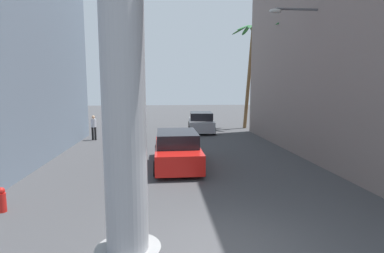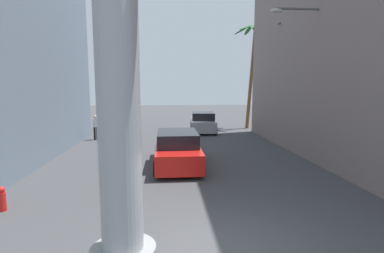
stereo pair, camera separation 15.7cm
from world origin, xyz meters
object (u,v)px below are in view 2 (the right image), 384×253
at_px(street_lamp, 317,69).
at_px(pedestrian_mid_right, 307,139).
at_px(palm_tree_far_right, 251,59).
at_px(pedestrian_far_left, 96,126).
at_px(car_far, 203,122).
at_px(palm_tree_mid_right, 294,67).
at_px(car_lead, 177,149).
at_px(fire_hydrant, 2,199).

bearing_deg(street_lamp, pedestrian_mid_right, 81.24).
distance_m(palm_tree_far_right, pedestrian_far_left, 13.97).
xyz_separation_m(car_far, palm_tree_mid_right, (5.00, -5.48, 4.08)).
relative_size(car_far, pedestrian_far_left, 2.88).
relative_size(car_lead, palm_tree_far_right, 0.54).
xyz_separation_m(car_far, pedestrian_far_left, (-7.71, -3.24, 0.24)).
distance_m(street_lamp, palm_tree_far_right, 12.18).
bearing_deg(car_far, fire_hydrant, -116.90).
bearing_deg(pedestrian_mid_right, pedestrian_far_left, 152.20).
distance_m(palm_tree_mid_right, fire_hydrant, 16.53).
bearing_deg(car_lead, palm_tree_far_right, 60.82).
xyz_separation_m(pedestrian_mid_right, fire_hydrant, (-11.78, -5.63, -0.59)).
distance_m(pedestrian_mid_right, fire_hydrant, 13.07).
distance_m(car_lead, pedestrian_mid_right, 6.65).
bearing_deg(car_far, pedestrian_far_left, -157.23).
bearing_deg(car_lead, fire_hydrant, -138.26).
height_order(street_lamp, palm_tree_far_right, palm_tree_far_right).
bearing_deg(pedestrian_far_left, pedestrian_mid_right, -27.80).
xyz_separation_m(car_lead, car_far, (2.45, 10.46, -0.00)).
relative_size(palm_tree_far_right, pedestrian_mid_right, 5.43).
height_order(palm_tree_mid_right, fire_hydrant, palm_tree_mid_right).
xyz_separation_m(street_lamp, car_lead, (-6.44, -0.12, -3.63)).
xyz_separation_m(car_lead, pedestrian_far_left, (-5.26, 7.22, 0.24)).
height_order(car_lead, pedestrian_far_left, pedestrian_far_left).
height_order(palm_tree_mid_right, pedestrian_mid_right, palm_tree_mid_right).
relative_size(palm_tree_far_right, fire_hydrant, 12.29).
bearing_deg(palm_tree_far_right, fire_hydrant, -125.52).
bearing_deg(street_lamp, car_far, 111.11).
bearing_deg(pedestrian_far_left, car_far, 22.77).
height_order(car_far, fire_hydrant, car_far).
height_order(street_lamp, car_lead, street_lamp).
relative_size(street_lamp, car_far, 1.49).
height_order(car_lead, pedestrian_mid_right, pedestrian_mid_right).
bearing_deg(car_lead, pedestrian_mid_right, 8.50).
bearing_deg(street_lamp, palm_tree_far_right, 88.25).
height_order(car_far, palm_tree_far_right, palm_tree_far_right).
xyz_separation_m(street_lamp, pedestrian_mid_right, (0.13, 0.86, -3.42)).
xyz_separation_m(pedestrian_far_left, fire_hydrant, (0.05, -11.87, -0.62)).
bearing_deg(car_lead, car_far, 76.80).
distance_m(palm_tree_mid_right, pedestrian_far_left, 13.47).
height_order(palm_tree_far_right, pedestrian_mid_right, palm_tree_far_right).
height_order(palm_tree_mid_right, pedestrian_far_left, palm_tree_mid_right).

